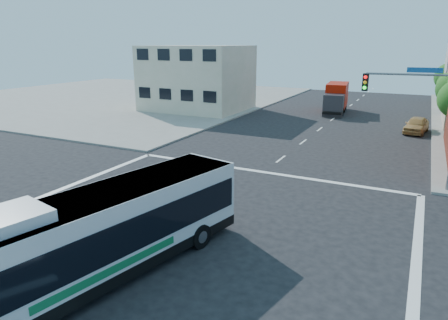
% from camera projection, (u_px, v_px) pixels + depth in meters
% --- Properties ---
extents(ground, '(120.00, 120.00, 0.00)m').
position_uv_depth(ground, '(189.00, 229.00, 18.46)').
color(ground, black).
rests_on(ground, ground).
extents(sidewalk_nw, '(50.00, 50.00, 0.15)m').
position_uv_depth(sidewalk_nw, '(116.00, 97.00, 63.50)').
color(sidewalk_nw, gray).
rests_on(sidewalk_nw, ground).
extents(building_west, '(12.06, 10.06, 8.00)m').
position_uv_depth(building_west, '(197.00, 78.00, 50.36)').
color(building_west, beige).
rests_on(building_west, ground).
extents(signal_mast_ne, '(7.91, 1.13, 8.07)m').
position_uv_depth(signal_mast_ne, '(426.00, 104.00, 22.27)').
color(signal_mast_ne, slate).
rests_on(signal_mast_ne, ground).
extents(transit_bus, '(5.16, 12.41, 3.60)m').
position_uv_depth(transit_bus, '(100.00, 234.00, 14.14)').
color(transit_bus, black).
rests_on(transit_bus, ground).
extents(box_truck, '(3.10, 8.03, 3.52)m').
position_uv_depth(box_truck, '(336.00, 99.00, 49.07)').
color(box_truck, '#2A2A2F').
rests_on(box_truck, ground).
extents(parked_car, '(2.42, 4.68, 1.52)m').
position_uv_depth(parked_car, '(416.00, 125.00, 38.10)').
color(parked_car, '#BA8B49').
rests_on(parked_car, ground).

